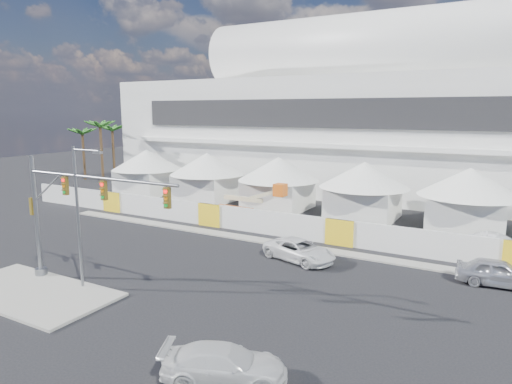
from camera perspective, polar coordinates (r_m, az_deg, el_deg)
The scene contains 13 objects.
ground at distance 26.57m, azimuth -13.31°, elevation -12.53°, with size 160.00×160.00×0.00m, color black.
median_island at distance 29.07m, azimuth -26.37°, elevation -11.17°, with size 10.00×5.00×0.15m, color gray.
stadium at distance 59.90m, azimuth 21.80°, elevation 8.80°, with size 80.00×24.80×21.98m.
tent_row at distance 45.47m, azimuth 7.89°, elevation 1.24°, with size 53.40×8.40×5.40m.
hoarding_fence at distance 35.32m, azimuth 10.44°, elevation -4.99°, with size 70.00×0.25×2.00m, color silver.
palm_cluster at distance 69.18m, azimuth -17.51°, elevation 7.01°, with size 10.60×10.60×8.55m.
sedan_silver at distance 30.49m, azimuth 28.09°, elevation -8.90°, with size 4.67×1.88×1.59m, color silver.
pickup_curb at distance 31.48m, azimuth 5.44°, elevation -7.27°, with size 5.21×2.40×1.45m, color silver.
pickup_near at distance 18.42m, azimuth -3.98°, elevation -20.68°, with size 4.78×1.94×1.39m, color silver.
lot_car_a at distance 36.93m, azimuth 27.93°, elevation -5.81°, with size 4.37×1.52×1.44m, color silver.
traffic_mast at distance 28.51m, azimuth -23.03°, elevation -2.41°, with size 11.35×0.71×7.35m.
streetlight_median at distance 27.20m, azimuth -21.14°, elevation -1.87°, with size 2.23×0.22×8.06m.
boom_lift at distance 42.31m, azimuth -2.22°, elevation -2.25°, with size 7.61×1.87×3.86m.
Camera 1 is at (16.89, -17.83, 10.13)m, focal length 32.00 mm.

